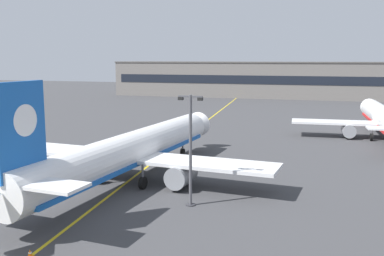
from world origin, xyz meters
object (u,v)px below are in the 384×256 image
Objects in this scene: airliner_foreground at (129,152)px; safety_cone_by_nose_gear at (190,152)px; apron_lamp_post at (190,148)px; safety_cone_by_tail at (30,253)px.

airliner_foreground is 75.50× the size of safety_cone_by_nose_gear.
airliner_foreground reaches higher than safety_cone_by_nose_gear.
safety_cone_by_tail is at bearing -118.62° from apron_lamp_post.
airliner_foreground is 4.10× the size of apron_lamp_post.
airliner_foreground reaches higher than safety_cone_by_tail.
apron_lamp_post reaches higher than safety_cone_by_nose_gear.
safety_cone_by_nose_gear is 1.00× the size of safety_cone_by_tail.
safety_cone_by_tail is (1.30, -18.89, -3.11)m from airliner_foreground.
safety_cone_by_tail is at bearing -91.31° from safety_cone_by_nose_gear.
safety_cone_by_nose_gear is at bearing 82.43° from airliner_foreground.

